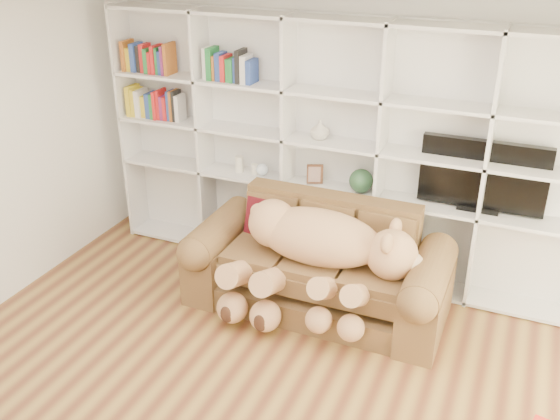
% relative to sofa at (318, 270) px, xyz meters
% --- Properties ---
extents(ceiling, '(5.00, 5.00, 0.00)m').
position_rel_sofa_xyz_m(ceiling, '(-0.11, -1.67, 2.35)').
color(ceiling, white).
rests_on(ceiling, wall_back).
extents(wall_back, '(5.00, 0.02, 2.70)m').
position_rel_sofa_xyz_m(wall_back, '(-0.11, 0.83, 1.00)').
color(wall_back, white).
rests_on(wall_back, floor).
extents(bookshelf, '(4.43, 0.35, 2.40)m').
position_rel_sofa_xyz_m(bookshelf, '(-0.35, 0.69, 0.95)').
color(bookshelf, white).
rests_on(bookshelf, floor).
extents(sofa, '(2.22, 0.96, 0.93)m').
position_rel_sofa_xyz_m(sofa, '(0.00, 0.00, 0.00)').
color(sofa, brown).
rests_on(sofa, floor).
extents(teddy_bear, '(1.60, 0.89, 0.93)m').
position_rel_sofa_xyz_m(teddy_bear, '(0.03, -0.19, 0.29)').
color(teddy_bear, tan).
rests_on(teddy_bear, sofa).
extents(throw_pillow, '(0.41, 0.27, 0.40)m').
position_rel_sofa_xyz_m(throw_pillow, '(-0.56, 0.16, 0.31)').
color(throw_pillow, maroon).
rests_on(throw_pillow, sofa).
extents(tv, '(1.04, 0.18, 0.62)m').
position_rel_sofa_xyz_m(tv, '(1.19, 0.68, 0.82)').
color(tv, black).
rests_on(tv, bookshelf).
extents(picture_frame, '(0.15, 0.08, 0.19)m').
position_rel_sofa_xyz_m(picture_frame, '(-0.28, 0.63, 0.62)').
color(picture_frame, '#522F1C').
rests_on(picture_frame, bookshelf).
extents(green_vase, '(0.22, 0.22, 0.22)m').
position_rel_sofa_xyz_m(green_vase, '(0.16, 0.63, 0.62)').
color(green_vase, '#2C5533').
rests_on(green_vase, bookshelf).
extents(figurine_tall, '(0.10, 0.10, 0.16)m').
position_rel_sofa_xyz_m(figurine_tall, '(-1.06, 0.63, 0.59)').
color(figurine_tall, silver).
rests_on(figurine_tall, bookshelf).
extents(figurine_short, '(0.07, 0.07, 0.11)m').
position_rel_sofa_xyz_m(figurine_short, '(-0.90, 0.63, 0.57)').
color(figurine_short, silver).
rests_on(figurine_short, bookshelf).
extents(snow_globe, '(0.12, 0.12, 0.12)m').
position_rel_sofa_xyz_m(snow_globe, '(-0.82, 0.63, 0.58)').
color(snow_globe, white).
rests_on(snow_globe, bookshelf).
extents(shelf_vase, '(0.22, 0.22, 0.18)m').
position_rel_sofa_xyz_m(shelf_vase, '(-0.25, 0.63, 1.05)').
color(shelf_vase, beige).
rests_on(shelf_vase, bookshelf).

